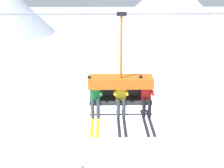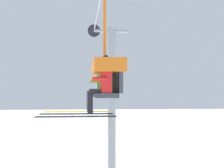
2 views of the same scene
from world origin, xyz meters
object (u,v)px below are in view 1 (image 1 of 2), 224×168
at_px(skier_green, 95,96).
at_px(skier_red, 146,96).
at_px(skier_yellow, 121,97).
at_px(chairlift_chair, 121,85).

height_order(skier_green, skier_red, same).
xyz_separation_m(skier_yellow, skier_red, (0.81, 0.01, 0.02)).
bearing_deg(skier_green, chairlift_chair, 14.70).
distance_m(skier_yellow, skier_red, 0.81).
height_order(chairlift_chair, skier_red, chairlift_chair).
distance_m(skier_green, skier_red, 1.62).
relative_size(chairlift_chair, skier_yellow, 1.87).
bearing_deg(chairlift_chair, skier_yellow, -90.00).
height_order(chairlift_chair, skier_green, chairlift_chair).
relative_size(skier_green, skier_red, 1.00).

